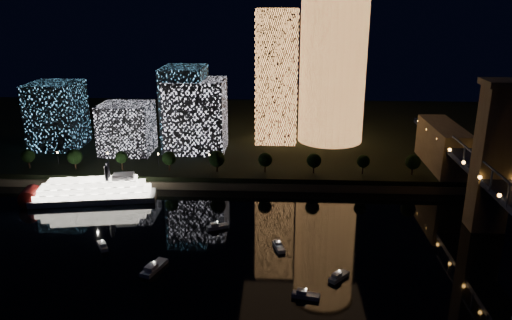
# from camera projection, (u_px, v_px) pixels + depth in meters

# --- Properties ---
(ground) EXTENTS (520.00, 520.00, 0.00)m
(ground) POSITION_uv_depth(u_px,v_px,m) (293.00, 310.00, 124.25)
(ground) COLOR black
(ground) RESTS_ON ground
(far_bank) EXTENTS (420.00, 160.00, 5.00)m
(far_bank) POSITION_uv_depth(u_px,v_px,m) (287.00, 133.00, 275.26)
(far_bank) COLOR black
(far_bank) RESTS_ON ground
(seawall) EXTENTS (420.00, 6.00, 3.00)m
(seawall) POSITION_uv_depth(u_px,v_px,m) (289.00, 186.00, 201.57)
(seawall) COLOR #6B5E4C
(seawall) RESTS_ON ground
(tower_cylindrical) EXTENTS (34.00, 34.00, 82.85)m
(tower_cylindrical) POSITION_uv_depth(u_px,v_px,m) (333.00, 57.00, 240.00)
(tower_cylindrical) COLOR #F1984D
(tower_cylindrical) RESTS_ON far_bank
(tower_rectangular) EXTENTS (20.12, 20.12, 64.01)m
(tower_rectangular) POSITION_uv_depth(u_px,v_px,m) (276.00, 77.00, 242.61)
(tower_rectangular) COLOR #F1984D
(tower_rectangular) RESTS_ON far_bank
(midrise_blocks) EXTENTS (91.86, 31.45, 38.71)m
(midrise_blocks) POSITION_uv_depth(u_px,v_px,m) (147.00, 115.00, 233.77)
(midrise_blocks) COLOR white
(midrise_blocks) RESTS_ON far_bank
(riverboat) EXTENTS (50.52, 18.32, 14.93)m
(riverboat) POSITION_uv_depth(u_px,v_px,m) (88.00, 192.00, 189.13)
(riverboat) COLOR silver
(riverboat) RESTS_ON ground
(motorboats) EXTENTS (121.19, 80.23, 2.78)m
(motorboats) POSITION_uv_depth(u_px,v_px,m) (244.00, 295.00, 129.06)
(motorboats) COLOR silver
(motorboats) RESTS_ON ground
(esplanade_trees) EXTENTS (166.00, 6.77, 8.88)m
(esplanade_trees) POSITION_uv_depth(u_px,v_px,m) (217.00, 159.00, 205.89)
(esplanade_trees) COLOR black
(esplanade_trees) RESTS_ON far_bank
(street_lamps) EXTENTS (132.70, 0.70, 5.65)m
(street_lamps) POSITION_uv_depth(u_px,v_px,m) (209.00, 158.00, 212.24)
(street_lamps) COLOR black
(street_lamps) RESTS_ON far_bank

